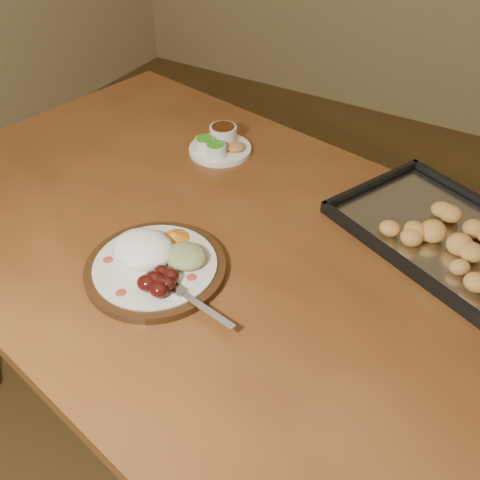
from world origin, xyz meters
The scene contains 5 objects.
ground centered at (0.00, 0.00, 0.00)m, with size 4.00×4.00×0.00m, color #513C1C.
dining_table centered at (-0.07, -0.19, 0.65)m, with size 1.65×1.17×0.75m.
dinner_plate centered at (-0.13, -0.33, 0.77)m, with size 0.34×0.27×0.06m.
condiment_saucer centered at (-0.25, 0.09, 0.77)m, with size 0.16×0.16×0.05m.
baking_tray centered at (0.31, 0.04, 0.76)m, with size 0.49×0.44×0.04m.
Camera 1 is at (0.39, -0.89, 1.45)m, focal length 40.00 mm.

